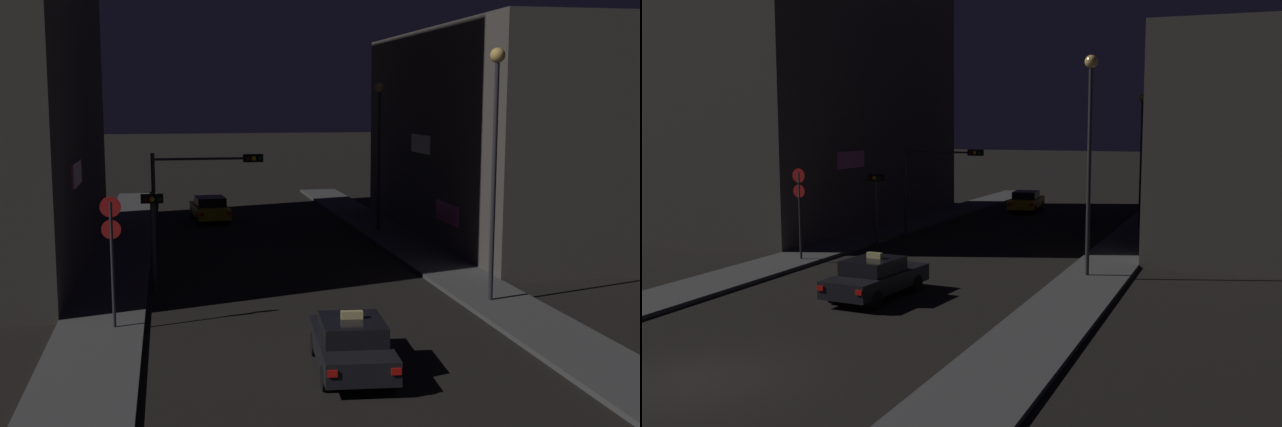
{
  "view_description": "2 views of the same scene",
  "coord_description": "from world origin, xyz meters",
  "views": [
    {
      "loc": [
        -4.46,
        -10.72,
        7.03
      ],
      "look_at": [
        0.73,
        16.77,
        3.01
      ],
      "focal_mm": 45.54,
      "sensor_mm": 36.0,
      "label": 1
    },
    {
      "loc": [
        11.93,
        -13.38,
        6.06
      ],
      "look_at": [
        1.33,
        14.07,
        2.45
      ],
      "focal_mm": 41.24,
      "sensor_mm": 36.0,
      "label": 2
    }
  ],
  "objects": [
    {
      "name": "building_facade_right",
      "position": [
        11.37,
        27.85,
        5.16
      ],
      "size": [
        6.97,
        20.31,
        10.31
      ],
      "color": "#514C47",
      "rests_on": "ground_plane"
    },
    {
      "name": "sidewalk_right",
      "position": [
        6.61,
        23.5,
        0.08
      ],
      "size": [
        2.63,
        51.0,
        0.15
      ],
      "primitive_type": "cube",
      "color": "#4C4C4C",
      "rests_on": "ground_plane"
    },
    {
      "name": "taxi",
      "position": [
        0.08,
        8.96,
        0.74
      ],
      "size": [
        2.16,
        4.58,
        1.62
      ],
      "color": "black",
      "rests_on": "ground_plane"
    },
    {
      "name": "street_lamp_near_block",
      "position": [
        6.3,
        14.82,
        5.79
      ],
      "size": [
        0.51,
        0.51,
        8.5
      ],
      "color": "#2D2D33",
      "rests_on": "sidewalk_right"
    },
    {
      "name": "sidewalk_left",
      "position": [
        -6.61,
        23.5,
        0.08
      ],
      "size": [
        2.63,
        51.0,
        0.15
      ],
      "primitive_type": "cube",
      "color": "#4C4C4C",
      "rests_on": "ground_plane"
    },
    {
      "name": "building_facade_left",
      "position": [
        -12.17,
        25.65,
        11.47
      ],
      "size": [
        8.57,
        21.56,
        22.93
      ],
      "color": "#514C47",
      "rests_on": "ground_plane"
    },
    {
      "name": "ground_plane",
      "position": [
        0.0,
        0.0,
        0.0
      ],
      "size": [
        300.0,
        300.0,
        0.0
      ],
      "primitive_type": "plane",
      "color": "black"
    },
    {
      "name": "traffic_light_left_kerb",
      "position": [
        -5.04,
        18.78,
        2.63
      ],
      "size": [
        0.8,
        0.42,
        3.67
      ],
      "color": "#2D2D33",
      "rests_on": "ground_plane"
    },
    {
      "name": "far_car",
      "position": [
        -2.15,
        35.49,
        0.73
      ],
      "size": [
        2.18,
        4.59,
        1.42
      ],
      "color": "yellow",
      "rests_on": "ground_plane"
    },
    {
      "name": "traffic_light_overhead",
      "position": [
        -3.25,
        22.11,
        3.55
      ],
      "size": [
        4.49,
        0.42,
        4.83
      ],
      "color": "#2D2D33",
      "rests_on": "ground_plane"
    },
    {
      "name": "street_lamp_far_block",
      "position": [
        6.31,
        29.92,
        5.13
      ],
      "size": [
        0.47,
        0.47,
        7.62
      ],
      "color": "#2D2D33",
      "rests_on": "sidewalk_right"
    },
    {
      "name": "sign_pole_left",
      "position": [
        -6.16,
        13.76,
        2.58
      ],
      "size": [
        0.62,
        0.1,
        3.97
      ],
      "color": "#2D2D33",
      "rests_on": "sidewalk_left"
    }
  ]
}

